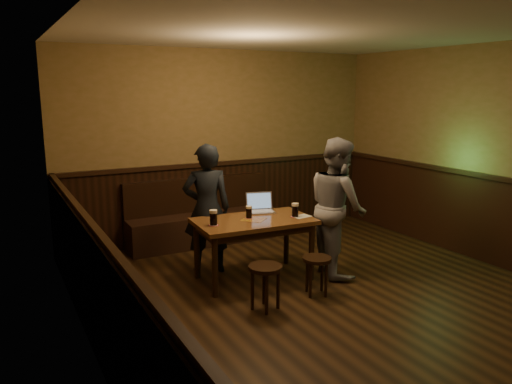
{
  "coord_description": "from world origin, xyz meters",
  "views": [
    {
      "loc": [
        -3.13,
        -3.85,
        2.22
      ],
      "look_at": [
        -0.5,
        1.03,
        1.08
      ],
      "focal_mm": 35.0,
      "sensor_mm": 36.0,
      "label": 1
    }
  ],
  "objects": [
    {
      "name": "room",
      "position": [
        0.0,
        0.22,
        1.2
      ],
      "size": [
        5.04,
        6.04,
        2.84
      ],
      "color": "black",
      "rests_on": "ground"
    },
    {
      "name": "bench",
      "position": [
        -0.48,
        2.75,
        0.31
      ],
      "size": [
        2.2,
        0.5,
        0.95
      ],
      "color": "black",
      "rests_on": "ground"
    },
    {
      "name": "pub_table",
      "position": [
        -0.48,
        1.13,
        0.64
      ],
      "size": [
        1.41,
        0.86,
        0.74
      ],
      "rotation": [
        0.0,
        0.0,
        -0.06
      ],
      "color": "#533717",
      "rests_on": "ground"
    },
    {
      "name": "stool_left",
      "position": [
        -0.77,
        0.32,
        0.38
      ],
      "size": [
        0.46,
        0.46,
        0.47
      ],
      "rotation": [
        0.0,
        0.0,
        -0.41
      ],
      "color": "black",
      "rests_on": "ground"
    },
    {
      "name": "stool_right",
      "position": [
        -0.09,
        0.38,
        0.34
      ],
      "size": [
        0.42,
        0.42,
        0.43
      ],
      "rotation": [
        0.0,
        0.0,
        0.41
      ],
      "color": "black",
      "rests_on": "ground"
    },
    {
      "name": "pint_left",
      "position": [
        -1.0,
        1.11,
        0.82
      ],
      "size": [
        0.11,
        0.11,
        0.18
      ],
      "color": "maroon",
      "rests_on": "pub_table"
    },
    {
      "name": "pint_mid",
      "position": [
        -0.5,
        1.2,
        0.81
      ],
      "size": [
        0.1,
        0.1,
        0.15
      ],
      "color": "maroon",
      "rests_on": "pub_table"
    },
    {
      "name": "pint_right",
      "position": [
        0.01,
        1.0,
        0.82
      ],
      "size": [
        0.11,
        0.11,
        0.17
      ],
      "color": "maroon",
      "rests_on": "pub_table"
    },
    {
      "name": "laptop",
      "position": [
        -0.23,
        1.42,
        0.79
      ],
      "size": [
        0.39,
        0.34,
        0.23
      ],
      "rotation": [
        0.0,
        0.0,
        -0.28
      ],
      "color": "silver",
      "rests_on": "pub_table"
    },
    {
      "name": "menu",
      "position": [
        0.09,
        0.97,
        0.73
      ],
      "size": [
        0.24,
        0.18,
        0.0
      ],
      "primitive_type": "cube",
      "rotation": [
        0.0,
        0.0,
        0.16
      ],
      "color": "silver",
      "rests_on": "pub_table"
    },
    {
      "name": "person_suit",
      "position": [
        -0.86,
        1.63,
        0.8
      ],
      "size": [
        0.67,
        0.53,
        1.59
      ],
      "primitive_type": "imported",
      "rotation": [
        0.0,
        0.0,
        2.85
      ],
      "color": "black",
      "rests_on": "ground"
    },
    {
      "name": "person_grey",
      "position": [
        0.52,
        0.84,
        0.84
      ],
      "size": [
        0.81,
        0.94,
        1.67
      ],
      "primitive_type": "imported",
      "rotation": [
        0.0,
        0.0,
        1.33
      ],
      "color": "gray",
      "rests_on": "ground"
    }
  ]
}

